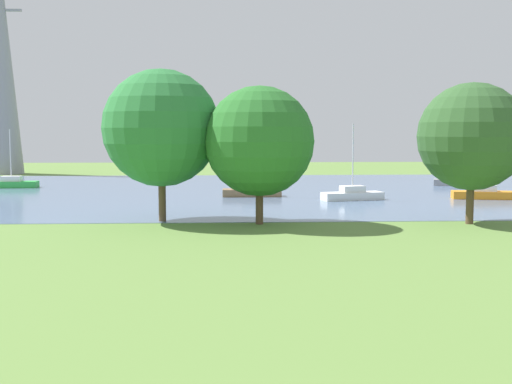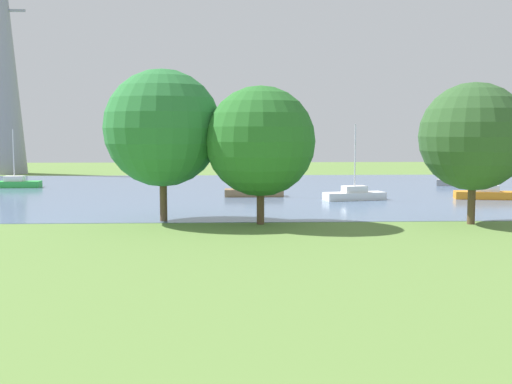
{
  "view_description": "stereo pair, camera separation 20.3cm",
  "coord_description": "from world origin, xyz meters",
  "px_view_note": "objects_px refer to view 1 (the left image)",
  "views": [
    {
      "loc": [
        -1.03,
        -7.4,
        5.41
      ],
      "look_at": [
        0.35,
        21.0,
        2.68
      ],
      "focal_mm": 45.0,
      "sensor_mm": 36.0,
      "label": 1
    },
    {
      "loc": [
        -0.82,
        -7.41,
        5.41
      ],
      "look_at": [
        0.35,
        21.0,
        2.68
      ],
      "focal_mm": 45.0,
      "sensor_mm": 36.0,
      "label": 2
    }
  ],
  "objects_px": {
    "sailboat_green": "(11,183)",
    "electricity_pylon": "(2,57)",
    "sailboat_white": "(352,194)",
    "tree_east_far": "(472,137)",
    "sailboat_brown": "(252,191)",
    "tree_mid_shore": "(161,128)",
    "tree_west_far": "(259,141)",
    "sailboat_orange": "(483,193)",
    "sailboat_gray": "(459,181)"
  },
  "relations": [
    {
      "from": "tree_mid_shore",
      "to": "tree_east_far",
      "type": "bearing_deg",
      "value": -6.04
    },
    {
      "from": "sailboat_orange",
      "to": "tree_mid_shore",
      "type": "xyz_separation_m",
      "value": [
        -24.2,
        -11.34,
        5.11
      ]
    },
    {
      "from": "sailboat_orange",
      "to": "sailboat_green",
      "type": "height_order",
      "value": "sailboat_orange"
    },
    {
      "from": "sailboat_white",
      "to": "tree_east_far",
      "type": "relative_size",
      "value": 0.72
    },
    {
      "from": "tree_mid_shore",
      "to": "tree_west_far",
      "type": "distance_m",
      "value": 5.95
    },
    {
      "from": "sailboat_brown",
      "to": "sailboat_green",
      "type": "xyz_separation_m",
      "value": [
        -22.41,
        9.14,
        -0.02
      ]
    },
    {
      "from": "tree_mid_shore",
      "to": "tree_west_far",
      "type": "xyz_separation_m",
      "value": [
        5.74,
        -1.38,
        -0.76
      ]
    },
    {
      "from": "sailboat_orange",
      "to": "tree_east_far",
      "type": "distance_m",
      "value": 15.35
    },
    {
      "from": "sailboat_orange",
      "to": "tree_east_far",
      "type": "height_order",
      "value": "tree_east_far"
    },
    {
      "from": "sailboat_green",
      "to": "sailboat_white",
      "type": "bearing_deg",
      "value": -22.02
    },
    {
      "from": "tree_west_far",
      "to": "tree_east_far",
      "type": "xyz_separation_m",
      "value": [
        12.22,
        -0.52,
        0.26
      ]
    },
    {
      "from": "sailboat_green",
      "to": "tree_mid_shore",
      "type": "bearing_deg",
      "value": -54.71
    },
    {
      "from": "sailboat_gray",
      "to": "tree_west_far",
      "type": "bearing_deg",
      "value": -130.31
    },
    {
      "from": "sailboat_orange",
      "to": "tree_mid_shore",
      "type": "bearing_deg",
      "value": -154.89
    },
    {
      "from": "sailboat_brown",
      "to": "sailboat_orange",
      "type": "height_order",
      "value": "sailboat_brown"
    },
    {
      "from": "sailboat_brown",
      "to": "tree_east_far",
      "type": "height_order",
      "value": "tree_east_far"
    },
    {
      "from": "sailboat_brown",
      "to": "sailboat_orange",
      "type": "xyz_separation_m",
      "value": [
        18.26,
        -2.78,
        -0.02
      ]
    },
    {
      "from": "sailboat_brown",
      "to": "tree_mid_shore",
      "type": "distance_m",
      "value": 16.14
    },
    {
      "from": "tree_mid_shore",
      "to": "tree_east_far",
      "type": "height_order",
      "value": "tree_mid_shore"
    },
    {
      "from": "sailboat_brown",
      "to": "sailboat_orange",
      "type": "distance_m",
      "value": 18.47
    },
    {
      "from": "tree_west_far",
      "to": "electricity_pylon",
      "type": "relative_size",
      "value": 0.28
    },
    {
      "from": "sailboat_green",
      "to": "tree_east_far",
      "type": "distance_m",
      "value": 42.88
    },
    {
      "from": "tree_mid_shore",
      "to": "tree_east_far",
      "type": "relative_size",
      "value": 1.11
    },
    {
      "from": "tree_mid_shore",
      "to": "electricity_pylon",
      "type": "height_order",
      "value": "electricity_pylon"
    },
    {
      "from": "sailboat_green",
      "to": "sailboat_gray",
      "type": "bearing_deg",
      "value": 0.07
    },
    {
      "from": "sailboat_orange",
      "to": "electricity_pylon",
      "type": "distance_m",
      "value": 59.13
    },
    {
      "from": "sailboat_gray",
      "to": "electricity_pylon",
      "type": "xyz_separation_m",
      "value": [
        -50.31,
        19.87,
        13.96
      ]
    },
    {
      "from": "sailboat_brown",
      "to": "tree_mid_shore",
      "type": "relative_size",
      "value": 0.81
    },
    {
      "from": "sailboat_green",
      "to": "electricity_pylon",
      "type": "relative_size",
      "value": 0.19
    },
    {
      "from": "sailboat_green",
      "to": "electricity_pylon",
      "type": "bearing_deg",
      "value": 109.8
    },
    {
      "from": "tree_east_far",
      "to": "electricity_pylon",
      "type": "bearing_deg",
      "value": 132.7
    },
    {
      "from": "tree_east_far",
      "to": "electricity_pylon",
      "type": "distance_m",
      "value": 62.04
    },
    {
      "from": "sailboat_white",
      "to": "electricity_pylon",
      "type": "xyz_separation_m",
      "value": [
        -37.3,
        32.1,
        13.97
      ]
    },
    {
      "from": "sailboat_brown",
      "to": "tree_west_far",
      "type": "height_order",
      "value": "tree_west_far"
    },
    {
      "from": "sailboat_white",
      "to": "sailboat_orange",
      "type": "distance_m",
      "value": 10.53
    },
    {
      "from": "tree_mid_shore",
      "to": "sailboat_white",
      "type": "bearing_deg",
      "value": 39.0
    },
    {
      "from": "tree_mid_shore",
      "to": "electricity_pylon",
      "type": "relative_size",
      "value": 0.31
    },
    {
      "from": "sailboat_white",
      "to": "sailboat_orange",
      "type": "relative_size",
      "value": 1.05
    },
    {
      "from": "sailboat_green",
      "to": "electricity_pylon",
      "type": "xyz_separation_m",
      "value": [
        -7.17,
        19.92,
        13.98
      ]
    },
    {
      "from": "tree_mid_shore",
      "to": "tree_west_far",
      "type": "height_order",
      "value": "tree_mid_shore"
    },
    {
      "from": "tree_west_far",
      "to": "sailboat_brown",
      "type": "bearing_deg",
      "value": 89.23
    },
    {
      "from": "sailboat_white",
      "to": "tree_west_far",
      "type": "relative_size",
      "value": 0.74
    },
    {
      "from": "electricity_pylon",
      "to": "sailboat_gray",
      "type": "bearing_deg",
      "value": -21.55
    },
    {
      "from": "sailboat_gray",
      "to": "sailboat_white",
      "type": "distance_m",
      "value": 17.86
    },
    {
      "from": "tree_east_far",
      "to": "electricity_pylon",
      "type": "xyz_separation_m",
      "value": [
        -41.58,
        45.07,
        9.37
      ]
    },
    {
      "from": "sailboat_brown",
      "to": "electricity_pylon",
      "type": "relative_size",
      "value": 0.25
    },
    {
      "from": "sailboat_white",
      "to": "electricity_pylon",
      "type": "height_order",
      "value": "electricity_pylon"
    },
    {
      "from": "tree_mid_shore",
      "to": "sailboat_orange",
      "type": "bearing_deg",
      "value": 25.11
    },
    {
      "from": "sailboat_green",
      "to": "sailboat_brown",
      "type": "bearing_deg",
      "value": -22.19
    },
    {
      "from": "sailboat_brown",
      "to": "tree_east_far",
      "type": "distance_m",
      "value": 20.54
    }
  ]
}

